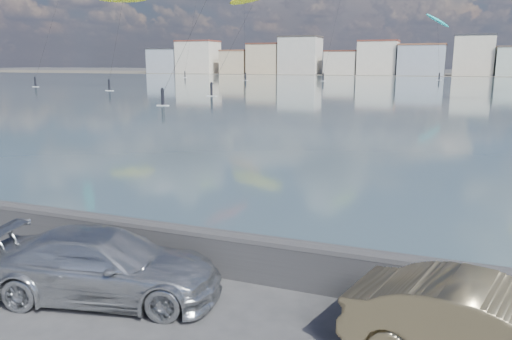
{
  "coord_description": "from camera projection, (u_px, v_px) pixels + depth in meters",
  "views": [
    {
      "loc": [
        5.24,
        -6.84,
        4.72
      ],
      "look_at": [
        1.0,
        4.0,
        2.2
      ],
      "focal_mm": 35.0,
      "sensor_mm": 36.0,
      "label": 1
    }
  ],
  "objects": [
    {
      "name": "kitesurfer_0",
      "position": [
        438.0,
        21.0,
        140.26
      ],
      "size": [
        7.99,
        15.92,
        18.61
      ],
      "color": "#19BFBF",
      "rests_on": "ground"
    },
    {
      "name": "seawall",
      "position": [
        195.0,
        247.0,
        11.42
      ],
      "size": [
        400.0,
        0.36,
        1.08
      ],
      "color": "#28282B",
      "rests_on": "ground"
    },
    {
      "name": "far_buildings",
      "position": [
        444.0,
        58.0,
        176.65
      ],
      "size": [
        240.79,
        13.26,
        14.6
      ],
      "color": "#9EA8B7",
      "rests_on": "ground"
    },
    {
      "name": "car_silver",
      "position": [
        104.0,
        265.0,
        10.11
      ],
      "size": [
        5.1,
        2.98,
        1.39
      ],
      "primitive_type": "imported",
      "rotation": [
        0.0,
        0.0,
        1.8
      ],
      "color": "silver",
      "rests_on": "ground"
    },
    {
      "name": "car_champagne",
      "position": [
        492.0,
        334.0,
        7.48
      ],
      "size": [
        4.65,
        2.53,
        1.46
      ],
      "primitive_type": "imported",
      "rotation": [
        0.0,
        0.0,
        1.33
      ],
      "color": "#9E8B5F",
      "rests_on": "ground"
    },
    {
      "name": "bay_water",
      "position": [
        423.0,
        88.0,
        92.37
      ],
      "size": [
        500.0,
        177.0,
        0.0
      ],
      "primitive_type": "cube",
      "color": "#3A545B",
      "rests_on": "ground"
    },
    {
      "name": "ground",
      "position": [
        125.0,
        327.0,
        9.09
      ],
      "size": [
        700.0,
        700.0,
        0.0
      ],
      "primitive_type": "plane",
      "color": "#333335",
      "rests_on": "ground"
    },
    {
      "name": "far_shore_strip",
      "position": [
        439.0,
        75.0,
        191.13
      ],
      "size": [
        500.0,
        60.0,
        0.0
      ],
      "primitive_type": "cube",
      "color": "#4C473D",
      "rests_on": "ground"
    },
    {
      "name": "kitesurfer_12",
      "position": [
        123.0,
        0.0,
        87.97
      ],
      "size": [
        7.7,
        12.46,
        16.59
      ],
      "color": "yellow",
      "rests_on": "ground"
    }
  ]
}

